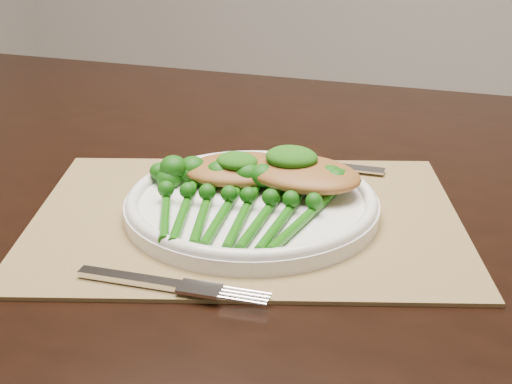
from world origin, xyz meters
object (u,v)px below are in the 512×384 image
at_px(broccolini_bundle, 234,212).
at_px(dinner_plate, 252,203).
at_px(placemat, 246,218).
at_px(chicken_fillet_left, 242,169).

bearing_deg(broccolini_bundle, dinner_plate, 78.16).
bearing_deg(broccolini_bundle, placemat, 82.63).
distance_m(placemat, chicken_fillet_left, 0.07).
bearing_deg(broccolini_bundle, chicken_fillet_left, 97.70).
relative_size(dinner_plate, chicken_fillet_left, 2.09).
distance_m(placemat, dinner_plate, 0.02).
bearing_deg(dinner_plate, chicken_fillet_left, 123.66).
relative_size(placemat, broccolini_bundle, 2.12).
height_order(chicken_fillet_left, broccolini_bundle, chicken_fillet_left).
xyz_separation_m(dinner_plate, chicken_fillet_left, (-0.03, 0.05, 0.02)).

